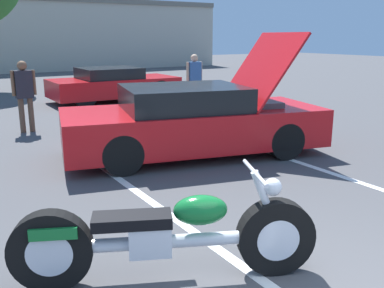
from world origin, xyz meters
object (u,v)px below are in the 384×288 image
motorcycle (166,237)px  spectator_near_motorcycle (24,91)px  parked_car_right_row (114,85)px  show_car_hood_open (194,121)px  spectator_by_show_car (194,78)px

motorcycle → spectator_near_motorcycle: spectator_near_motorcycle is taller
motorcycle → parked_car_right_row: (3.69, 10.37, 0.14)m
show_car_hood_open → parked_car_right_row: bearing=93.6°
parked_car_right_row → spectator_by_show_car: size_ratio=2.55×
spectator_near_motorcycle → spectator_by_show_car: (4.67, 0.34, 0.02)m
parked_car_right_row → spectator_near_motorcycle: 4.86m
parked_car_right_row → spectator_by_show_car: bearing=-68.0°
motorcycle → parked_car_right_row: parked_car_right_row is taller
show_car_hood_open → spectator_by_show_car: bearing=71.4°
show_car_hood_open → parked_car_right_row: show_car_hood_open is taller
parked_car_right_row → spectator_near_motorcycle: size_ratio=2.59×
show_car_hood_open → parked_car_right_row: (1.25, 6.97, -0.07)m
show_car_hood_open → spectator_near_motorcycle: show_car_hood_open is taller
parked_car_right_row → spectator_near_motorcycle: bearing=-135.2°
parked_car_right_row → motorcycle: bearing=-109.4°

